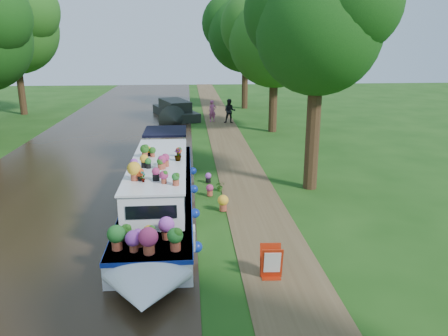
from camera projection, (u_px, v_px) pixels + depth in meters
ground at (225, 219)px, 15.03m from camera, size 100.00×100.00×0.00m
canal_water at (46, 224)px, 14.56m from camera, size 10.00×100.00×0.02m
towpath at (259, 217)px, 15.12m from camera, size 2.20×100.00×0.03m
plant_boat at (160, 189)px, 15.39m from camera, size 2.29×13.52×2.29m
tree_near_overhang at (318, 21)px, 16.44m from camera, size 5.52×5.28×8.99m
tree_near_mid at (275, 33)px, 28.04m from camera, size 6.90×6.60×9.40m
tree_near_far at (245, 28)px, 38.38m from camera, size 7.59×7.26×10.30m
tree_far_d at (13, 22)px, 34.88m from camera, size 8.05×7.70×10.85m
second_boat at (175, 111)px, 34.83m from camera, size 4.03×7.87×1.44m
sandwich_board at (271, 263)px, 11.12m from camera, size 0.55×0.46×0.87m
pedestrian_pink at (212, 111)px, 33.05m from camera, size 0.69×0.58×1.62m
pedestrian_dark at (230, 111)px, 32.46m from camera, size 0.96×0.80×1.79m
verge_plant at (220, 186)px, 17.79m from camera, size 0.44×0.39×0.42m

